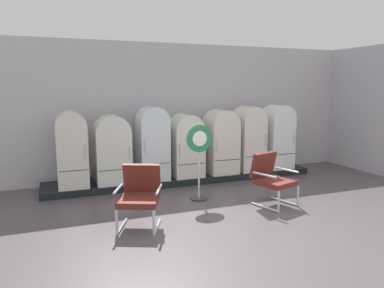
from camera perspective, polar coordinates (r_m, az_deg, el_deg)
The scene contains 14 objects.
ground at distance 5.81m, azimuth 9.29°, elevation -12.95°, with size 12.00×10.00×0.05m, color #4F454A.
back_wall at distance 8.76m, azimuth -2.69°, elevation 5.30°, with size 11.76×0.12×3.13m.
side_wall_right at distance 10.30m, azimuth 25.16°, elevation 4.86°, with size 0.16×2.20×3.13m.
display_plinth at distance 8.40m, azimuth -1.23°, elevation -5.29°, with size 6.14×0.95×0.14m, color black.
refrigerator_0 at distance 7.65m, azimuth -18.30°, elevation -0.42°, with size 0.59×0.68×1.52m.
refrigerator_1 at distance 7.71m, azimuth -12.33°, elevation -0.60°, with size 0.71×0.63×1.42m.
refrigerator_2 at distance 7.88m, azimuth -6.17°, elevation 0.47°, with size 0.62×0.64×1.58m.
refrigerator_3 at distance 8.16m, azimuth -0.94°, elevation 0.02°, with size 0.67×0.71×1.39m.
refrigerator_4 at distance 8.49m, azimuth 4.55°, elevation 0.67°, with size 0.67×0.71×1.48m.
refrigerator_5 at distance 8.82m, azimuth 8.89°, elevation 1.18°, with size 0.60×0.71×1.54m.
refrigerator_6 at distance 9.22m, azimuth 13.21°, elevation 1.42°, with size 0.63×0.65×1.56m.
armchair_left at distance 5.69m, azimuth -8.15°, elevation -7.67°, with size 0.82×0.87×0.94m.
armchair_right at distance 6.80m, azimuth 12.29°, elevation -5.03°, with size 0.78×0.83×0.94m.
sign_stand at distance 6.87m, azimuth 1.14°, elevation -2.72°, with size 0.52×0.32×1.44m.
Camera 1 is at (-2.78, -4.63, 2.12)m, focal length 34.14 mm.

